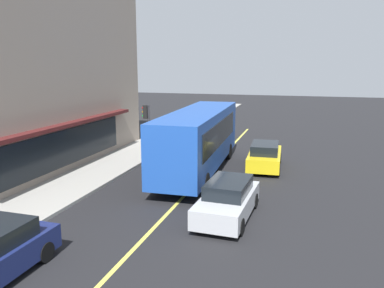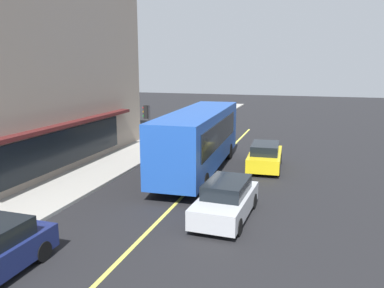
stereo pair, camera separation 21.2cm
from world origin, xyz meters
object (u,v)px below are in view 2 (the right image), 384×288
Objects in this scene: bus at (199,138)px; traffic_light at (147,117)px; car_silver at (226,200)px; car_yellow at (265,156)px.

traffic_light is (3.18, 4.54, 0.55)m from bus.
traffic_light is 0.73× the size of car_silver.
bus is 2.56× the size of car_yellow.
car_yellow is at bearing -4.30° from car_silver.
bus reaches higher than car_yellow.
car_yellow is 1.00× the size of car_silver.
traffic_light is 0.73× the size of car_yellow.
bus is 2.56× the size of car_silver.
bus reaches higher than car_silver.
car_silver is at bearing 175.70° from car_yellow.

